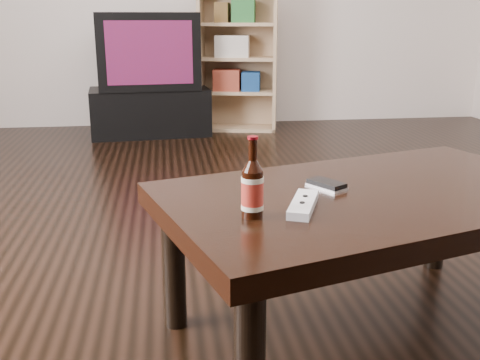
{
  "coord_description": "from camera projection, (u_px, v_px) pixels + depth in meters",
  "views": [
    {
      "loc": [
        -0.37,
        -1.92,
        0.91
      ],
      "look_at": [
        -0.2,
        -0.65,
        0.54
      ],
      "focal_mm": 42.0,
      "sensor_mm": 36.0,
      "label": 1
    }
  ],
  "objects": [
    {
      "name": "bookshelf",
      "position": [
        237.0,
        55.0,
        4.56
      ],
      "size": [
        0.67,
        0.41,
        1.16
      ],
      "rotation": [
        0.0,
        0.0,
        -0.21
      ],
      "color": "tan",
      "rests_on": "floor"
    },
    {
      "name": "tv",
      "position": [
        147.0,
        51.0,
        4.32
      ],
      "size": [
        0.8,
        0.54,
        0.57
      ],
      "rotation": [
        0.0,
        0.0,
        0.09
      ],
      "color": "black",
      "rests_on": "tv_stand"
    },
    {
      "name": "coffee_table",
      "position": [
        373.0,
        210.0,
        1.59
      ],
      "size": [
        1.33,
        1.0,
        0.44
      ],
      "rotation": [
        0.0,
        0.0,
        0.29
      ],
      "color": "black",
      "rests_on": "floor"
    },
    {
      "name": "floor",
      "position": [
        270.0,
        267.0,
        2.13
      ],
      "size": [
        5.0,
        6.0,
        0.01
      ],
      "primitive_type": "cube",
      "color": "black",
      "rests_on": "ground"
    },
    {
      "name": "remote",
      "position": [
        303.0,
        204.0,
        1.42
      ],
      "size": [
        0.12,
        0.2,
        0.02
      ],
      "rotation": [
        0.0,
        0.0,
        -0.38
      ],
      "color": "silver",
      "rests_on": "coffee_table"
    },
    {
      "name": "tv_stand",
      "position": [
        150.0,
        112.0,
        4.45
      ],
      "size": [
        0.95,
        0.54,
        0.37
      ],
      "primitive_type": "cube",
      "rotation": [
        0.0,
        0.0,
        0.09
      ],
      "color": "black",
      "rests_on": "floor"
    },
    {
      "name": "beer_bottle",
      "position": [
        252.0,
        189.0,
        1.34
      ],
      "size": [
        0.06,
        0.06,
        0.2
      ],
      "rotation": [
        0.0,
        0.0,
        0.15
      ],
      "color": "black",
      "rests_on": "coffee_table"
    },
    {
      "name": "phone",
      "position": [
        327.0,
        185.0,
        1.59
      ],
      "size": [
        0.11,
        0.13,
        0.02
      ],
      "rotation": [
        0.0,
        0.0,
        0.56
      ],
      "color": "silver",
      "rests_on": "coffee_table"
    }
  ]
}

